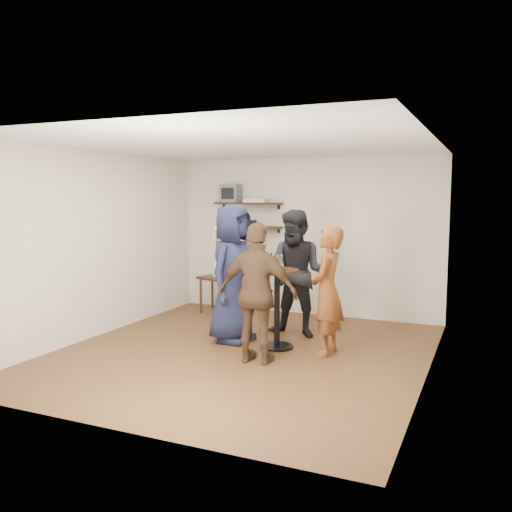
{
  "coord_description": "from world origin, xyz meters",
  "views": [
    {
      "loc": [
        2.85,
        -6.07,
        2.0
      ],
      "look_at": [
        0.01,
        0.4,
        1.2
      ],
      "focal_mm": 38.0,
      "sensor_mm": 36.0,
      "label": 1
    }
  ],
  "objects_px": {
    "crt_monitor": "(231,194)",
    "drinks_table": "(277,298)",
    "dvd_deck": "(256,201)",
    "person_brown": "(258,293)",
    "side_table": "(217,282)",
    "person_plaid": "(327,291)",
    "person_navy": "(233,273)",
    "person_dark": "(297,274)",
    "radio": "(250,223)"
  },
  "relations": [
    {
      "from": "crt_monitor",
      "to": "drinks_table",
      "type": "xyz_separation_m",
      "value": [
        1.64,
        -1.99,
        -1.35
      ]
    },
    {
      "from": "dvd_deck",
      "to": "person_brown",
      "type": "bearing_deg",
      "value": -66.04
    },
    {
      "from": "crt_monitor",
      "to": "side_table",
      "type": "height_order",
      "value": "crt_monitor"
    },
    {
      "from": "dvd_deck",
      "to": "person_plaid",
      "type": "height_order",
      "value": "dvd_deck"
    },
    {
      "from": "person_plaid",
      "to": "crt_monitor",
      "type": "bearing_deg",
      "value": -130.35
    },
    {
      "from": "side_table",
      "to": "dvd_deck",
      "type": "bearing_deg",
      "value": 31.45
    },
    {
      "from": "side_table",
      "to": "drinks_table",
      "type": "distance_m",
      "value": 2.4
    },
    {
      "from": "person_brown",
      "to": "side_table",
      "type": "bearing_deg",
      "value": -54.39
    },
    {
      "from": "person_navy",
      "to": "person_dark",
      "type": "bearing_deg",
      "value": -43.4
    },
    {
      "from": "drinks_table",
      "to": "side_table",
      "type": "bearing_deg",
      "value": 136.77
    },
    {
      "from": "person_plaid",
      "to": "person_navy",
      "type": "xyz_separation_m",
      "value": [
        -1.35,
        0.08,
        0.13
      ]
    },
    {
      "from": "dvd_deck",
      "to": "person_dark",
      "type": "distance_m",
      "value": 2.05
    },
    {
      "from": "radio",
      "to": "person_brown",
      "type": "distance_m",
      "value": 3.05
    },
    {
      "from": "drinks_table",
      "to": "person_dark",
      "type": "relative_size",
      "value": 0.58
    },
    {
      "from": "dvd_deck",
      "to": "person_plaid",
      "type": "relative_size",
      "value": 0.25
    },
    {
      "from": "crt_monitor",
      "to": "person_plaid",
      "type": "height_order",
      "value": "crt_monitor"
    },
    {
      "from": "radio",
      "to": "person_navy",
      "type": "height_order",
      "value": "person_navy"
    },
    {
      "from": "side_table",
      "to": "person_brown",
      "type": "relative_size",
      "value": 0.38
    },
    {
      "from": "drinks_table",
      "to": "person_navy",
      "type": "xyz_separation_m",
      "value": [
        -0.67,
        0.08,
        0.27
      ]
    },
    {
      "from": "dvd_deck",
      "to": "side_table",
      "type": "height_order",
      "value": "dvd_deck"
    },
    {
      "from": "radio",
      "to": "drinks_table",
      "type": "xyz_separation_m",
      "value": [
        1.29,
        -1.99,
        -0.85
      ]
    },
    {
      "from": "crt_monitor",
      "to": "side_table",
      "type": "relative_size",
      "value": 0.5
    },
    {
      "from": "dvd_deck",
      "to": "drinks_table",
      "type": "relative_size",
      "value": 0.39
    },
    {
      "from": "crt_monitor",
      "to": "person_brown",
      "type": "relative_size",
      "value": 0.19
    },
    {
      "from": "radio",
      "to": "side_table",
      "type": "height_order",
      "value": "radio"
    },
    {
      "from": "crt_monitor",
      "to": "radio",
      "type": "distance_m",
      "value": 0.61
    },
    {
      "from": "crt_monitor",
      "to": "side_table",
      "type": "bearing_deg",
      "value": -106.72
    },
    {
      "from": "person_dark",
      "to": "person_navy",
      "type": "height_order",
      "value": "person_navy"
    },
    {
      "from": "dvd_deck",
      "to": "person_dark",
      "type": "bearing_deg",
      "value": -47.59
    },
    {
      "from": "side_table",
      "to": "person_dark",
      "type": "height_order",
      "value": "person_dark"
    },
    {
      "from": "crt_monitor",
      "to": "person_plaid",
      "type": "bearing_deg",
      "value": -40.83
    },
    {
      "from": "crt_monitor",
      "to": "person_plaid",
      "type": "relative_size",
      "value": 0.2
    },
    {
      "from": "dvd_deck",
      "to": "side_table",
      "type": "bearing_deg",
      "value": -148.55
    },
    {
      "from": "dvd_deck",
      "to": "radio",
      "type": "xyz_separation_m",
      "value": [
        -0.13,
        0.0,
        -0.38
      ]
    },
    {
      "from": "radio",
      "to": "drinks_table",
      "type": "distance_m",
      "value": 2.52
    },
    {
      "from": "dvd_deck",
      "to": "person_navy",
      "type": "height_order",
      "value": "dvd_deck"
    },
    {
      "from": "person_brown",
      "to": "drinks_table",
      "type": "bearing_deg",
      "value": -90.0
    },
    {
      "from": "dvd_deck",
      "to": "radio",
      "type": "height_order",
      "value": "dvd_deck"
    },
    {
      "from": "person_plaid",
      "to": "drinks_table",
      "type": "bearing_deg",
      "value": -90.0
    },
    {
      "from": "side_table",
      "to": "person_dark",
      "type": "relative_size",
      "value": 0.36
    },
    {
      "from": "person_navy",
      "to": "person_brown",
      "type": "relative_size",
      "value": 1.12
    },
    {
      "from": "radio",
      "to": "person_navy",
      "type": "bearing_deg",
      "value": -72.06
    },
    {
      "from": "crt_monitor",
      "to": "person_plaid",
      "type": "distance_m",
      "value": 3.29
    },
    {
      "from": "person_plaid",
      "to": "person_brown",
      "type": "distance_m",
      "value": 0.94
    },
    {
      "from": "person_plaid",
      "to": "person_dark",
      "type": "relative_size",
      "value": 0.9
    },
    {
      "from": "crt_monitor",
      "to": "person_dark",
      "type": "distance_m",
      "value": 2.41
    },
    {
      "from": "person_plaid",
      "to": "person_dark",
      "type": "xyz_separation_m",
      "value": [
        -0.64,
        0.68,
        0.09
      ]
    },
    {
      "from": "side_table",
      "to": "person_navy",
      "type": "relative_size",
      "value": 0.34
    },
    {
      "from": "person_plaid",
      "to": "person_dark",
      "type": "bearing_deg",
      "value": -136.4
    },
    {
      "from": "dvd_deck",
      "to": "side_table",
      "type": "relative_size",
      "value": 0.63
    }
  ]
}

